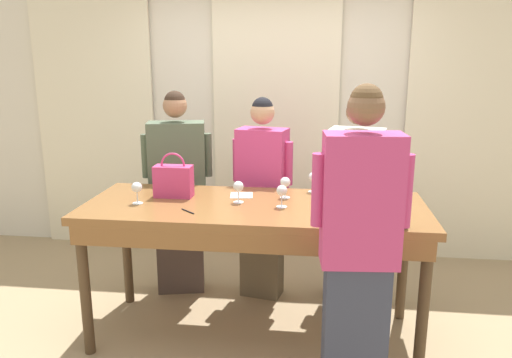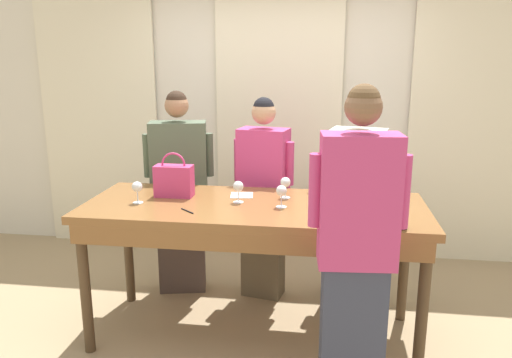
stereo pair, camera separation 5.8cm
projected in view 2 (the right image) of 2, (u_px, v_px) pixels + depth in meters
The scene contains 20 objects.
ground_plane at pixel (254, 333), 3.54m from camera, with size 18.00×18.00×0.00m, color tan.
wall_back at pixel (279, 111), 4.82m from camera, with size 12.00×0.06×2.80m.
curtain_panel_left at pixel (99, 115), 5.02m from camera, with size 1.19×0.03×2.69m.
curtain_panel_center at pixel (278, 118), 4.77m from camera, with size 1.19×0.03×2.69m.
curtain_panel_right at pixel (476, 121), 4.53m from camera, with size 1.19×0.03×2.69m.
tasting_bar at pixel (254, 219), 3.31m from camera, with size 2.26×0.87×0.96m.
wine_bottle at pixel (402, 207), 2.82m from camera, with size 0.08×0.08×0.33m.
handbag at pixel (174, 180), 3.47m from camera, with size 0.26×0.12×0.31m.
wine_glass_front_left at pixel (314, 178), 3.57m from camera, with size 0.07×0.07×0.15m.
wine_glass_front_mid at pixel (281, 192), 3.22m from camera, with size 0.07×0.07×0.15m.
wine_glass_front_right at pixel (285, 183), 3.43m from camera, with size 0.07×0.07×0.15m.
wine_glass_center_left at pixel (137, 188), 3.31m from camera, with size 0.07×0.07×0.15m.
wine_glass_center_mid at pixel (362, 184), 3.42m from camera, with size 0.07×0.07×0.15m.
wine_glass_center_right at pixel (238, 187), 3.33m from camera, with size 0.07×0.07×0.15m.
napkin at pixel (242, 195), 3.51m from camera, with size 0.17×0.17×0.00m.
pen at pixel (187, 211), 3.15m from camera, with size 0.10×0.09×0.01m.
guest_olive_jacket at pixel (180, 193), 4.03m from camera, with size 0.56×0.32×1.66m.
guest_pink_top at pixel (263, 198), 3.94m from camera, with size 0.49×0.30×1.62m.
guest_cream_sweater at pixel (356, 202), 3.85m from camera, with size 0.52×0.35×1.63m.
host_pouring at pixel (356, 254), 2.58m from camera, with size 0.51×0.25×1.79m.
Camera 2 is at (0.46, -3.14, 1.92)m, focal length 35.00 mm.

